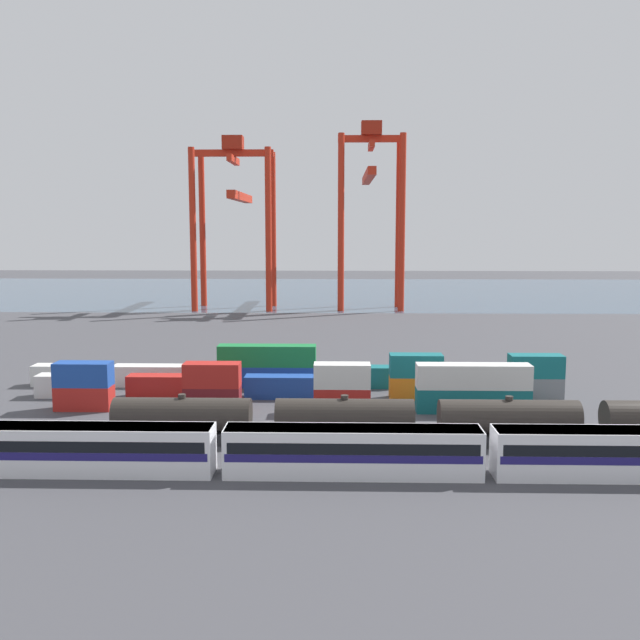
{
  "coord_description": "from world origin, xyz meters",
  "views": [
    {
      "loc": [
        -0.23,
        -75.93,
        19.57
      ],
      "look_at": [
        -3.1,
        36.07,
        4.96
      ],
      "focal_mm": 39.69,
      "sensor_mm": 36.0,
      "label": 1
    }
  ],
  "objects_px": {
    "passenger_train": "(353,449)",
    "gantry_crane_central": "(370,196)",
    "shipping_container_15": "(58,375)",
    "shipping_container_16": "(162,376)",
    "shipping_container_2": "(213,398)",
    "gantry_crane_west": "(236,206)",
    "shipping_container_13": "(535,388)",
    "shipping_container_6": "(473,400)",
    "shipping_container_19": "(373,377)",
    "freight_tank_row": "(426,421)"
  },
  "relations": [
    {
      "from": "passenger_train",
      "to": "freight_tank_row",
      "type": "height_order",
      "value": "freight_tank_row"
    },
    {
      "from": "shipping_container_6",
      "to": "shipping_container_13",
      "type": "height_order",
      "value": "same"
    },
    {
      "from": "shipping_container_6",
      "to": "shipping_container_16",
      "type": "distance_m",
      "value": 38.2
    },
    {
      "from": "shipping_container_2",
      "to": "shipping_container_19",
      "type": "relative_size",
      "value": 1.0
    },
    {
      "from": "gantry_crane_west",
      "to": "passenger_train",
      "type": "bearing_deg",
      "value": -77.6
    },
    {
      "from": "freight_tank_row",
      "to": "gantry_crane_central",
      "type": "bearing_deg",
      "value": 90.15
    },
    {
      "from": "freight_tank_row",
      "to": "gantry_crane_west",
      "type": "xyz_separation_m",
      "value": [
        -33.18,
        111.43,
        22.69
      ]
    },
    {
      "from": "freight_tank_row",
      "to": "shipping_container_13",
      "type": "xyz_separation_m",
      "value": [
        14.64,
        17.43,
        -0.87
      ]
    },
    {
      "from": "freight_tank_row",
      "to": "gantry_crane_west",
      "type": "distance_m",
      "value": 118.46
    },
    {
      "from": "shipping_container_19",
      "to": "gantry_crane_west",
      "type": "bearing_deg",
      "value": 108.5
    },
    {
      "from": "freight_tank_row",
      "to": "shipping_container_19",
      "type": "xyz_separation_m",
      "value": [
        -3.68,
        23.28,
        -0.87
      ]
    },
    {
      "from": "shipping_container_19",
      "to": "gantry_crane_central",
      "type": "distance_m",
      "value": 92.66
    },
    {
      "from": "shipping_container_6",
      "to": "shipping_container_13",
      "type": "xyz_separation_m",
      "value": [
        8.23,
        5.85,
        0.0
      ]
    },
    {
      "from": "shipping_container_19",
      "to": "shipping_container_16",
      "type": "bearing_deg",
      "value": 180.0
    },
    {
      "from": "passenger_train",
      "to": "shipping_container_16",
      "type": "bearing_deg",
      "value": 126.14
    },
    {
      "from": "gantry_crane_west",
      "to": "gantry_crane_central",
      "type": "height_order",
      "value": "gantry_crane_central"
    },
    {
      "from": "shipping_container_2",
      "to": "shipping_container_13",
      "type": "distance_m",
      "value": 36.67
    },
    {
      "from": "shipping_container_15",
      "to": "shipping_container_16",
      "type": "xyz_separation_m",
      "value": [
        13.14,
        0.0,
        0.0
      ]
    },
    {
      "from": "shipping_container_15",
      "to": "gantry_crane_central",
      "type": "distance_m",
      "value": 102.02
    },
    {
      "from": "shipping_container_2",
      "to": "shipping_container_16",
      "type": "bearing_deg",
      "value": 125.66
    },
    {
      "from": "shipping_container_16",
      "to": "gantry_crane_west",
      "type": "distance_m",
      "value": 91.3
    },
    {
      "from": "gantry_crane_central",
      "to": "shipping_container_15",
      "type": "bearing_deg",
      "value": -115.72
    },
    {
      "from": "shipping_container_19",
      "to": "gantry_crane_west",
      "type": "height_order",
      "value": "gantry_crane_west"
    },
    {
      "from": "shipping_container_19",
      "to": "shipping_container_2",
      "type": "bearing_deg",
      "value": -146.81
    },
    {
      "from": "shipping_container_6",
      "to": "shipping_container_19",
      "type": "xyz_separation_m",
      "value": [
        -10.08,
        11.7,
        0.0
      ]
    },
    {
      "from": "shipping_container_19",
      "to": "freight_tank_row",
      "type": "bearing_deg",
      "value": -81.02
    },
    {
      "from": "shipping_container_2",
      "to": "shipping_container_19",
      "type": "bearing_deg",
      "value": 33.19
    },
    {
      "from": "shipping_container_13",
      "to": "shipping_container_2",
      "type": "bearing_deg",
      "value": -170.82
    },
    {
      "from": "freight_tank_row",
      "to": "gantry_crane_west",
      "type": "relative_size",
      "value": 1.38
    },
    {
      "from": "freight_tank_row",
      "to": "shipping_container_2",
      "type": "distance_m",
      "value": 24.49
    },
    {
      "from": "shipping_container_15",
      "to": "shipping_container_16",
      "type": "bearing_deg",
      "value": 0.0
    },
    {
      "from": "shipping_container_15",
      "to": "shipping_container_19",
      "type": "xyz_separation_m",
      "value": [
        39.42,
        0.0,
        0.0
      ]
    },
    {
      "from": "shipping_container_2",
      "to": "gantry_crane_central",
      "type": "relative_size",
      "value": 0.14
    },
    {
      "from": "shipping_container_16",
      "to": "shipping_container_13",
      "type": "bearing_deg",
      "value": -7.47
    },
    {
      "from": "passenger_train",
      "to": "shipping_container_13",
      "type": "relative_size",
      "value": 10.43
    },
    {
      "from": "shipping_container_2",
      "to": "shipping_container_6",
      "type": "bearing_deg",
      "value": 0.0
    },
    {
      "from": "shipping_container_16",
      "to": "shipping_container_19",
      "type": "bearing_deg",
      "value": 0.0
    },
    {
      "from": "shipping_container_19",
      "to": "gantry_crane_west",
      "type": "xyz_separation_m",
      "value": [
        -29.5,
        88.15,
        23.56
      ]
    },
    {
      "from": "shipping_container_6",
      "to": "shipping_container_15",
      "type": "distance_m",
      "value": 50.86
    },
    {
      "from": "passenger_train",
      "to": "shipping_container_15",
      "type": "distance_m",
      "value": 48.13
    },
    {
      "from": "passenger_train",
      "to": "gantry_crane_central",
      "type": "relative_size",
      "value": 1.41
    },
    {
      "from": "passenger_train",
      "to": "gantry_crane_central",
      "type": "distance_m",
      "value": 123.29
    },
    {
      "from": "shipping_container_13",
      "to": "gantry_crane_west",
      "type": "bearing_deg",
      "value": 116.96
    },
    {
      "from": "shipping_container_2",
      "to": "shipping_container_15",
      "type": "height_order",
      "value": "same"
    },
    {
      "from": "freight_tank_row",
      "to": "shipping_container_2",
      "type": "xyz_separation_m",
      "value": [
        -21.56,
        11.58,
        -0.87
      ]
    },
    {
      "from": "shipping_container_16",
      "to": "gantry_crane_west",
      "type": "xyz_separation_m",
      "value": [
        -3.22,
        88.15,
        23.56
      ]
    },
    {
      "from": "passenger_train",
      "to": "gantry_crane_west",
      "type": "relative_size",
      "value": 1.53
    },
    {
      "from": "shipping_container_13",
      "to": "shipping_container_6",
      "type": "bearing_deg",
      "value": -144.61
    },
    {
      "from": "shipping_container_2",
      "to": "shipping_container_15",
      "type": "xyz_separation_m",
      "value": [
        -21.53,
        11.7,
        0.0
      ]
    },
    {
      "from": "shipping_container_13",
      "to": "shipping_container_19",
      "type": "height_order",
      "value": "same"
    }
  ]
}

